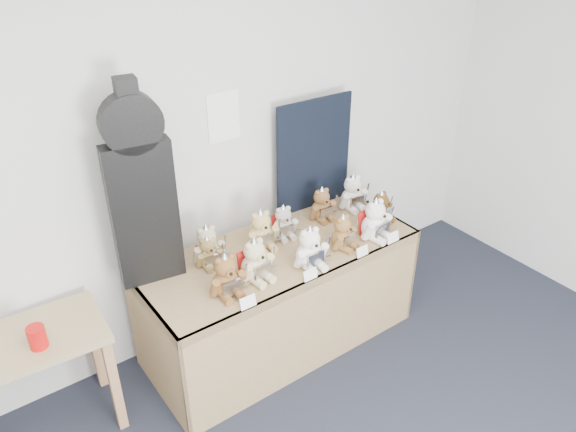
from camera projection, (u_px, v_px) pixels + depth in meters
room_shell at (224, 117)px, 3.26m from camera, size 6.00×6.00×6.00m
display_table at (286, 276)px, 3.43m from camera, size 1.73×0.73×0.72m
side_table at (26, 358)px, 2.85m from camera, size 0.83×0.50×0.67m
guitar_case at (141, 189)px, 2.89m from camera, size 0.36×0.15×1.15m
navy_board at (314, 155)px, 3.69m from camera, size 0.57×0.04×0.76m
red_cup at (37, 337)px, 2.72m from camera, size 0.09×0.09×0.12m
teddy_front_far_left at (226, 277)px, 2.99m from camera, size 0.23×0.19×0.28m
teddy_front_left at (255, 262)px, 3.11m from camera, size 0.24×0.21×0.29m
teddy_front_centre at (310, 249)px, 3.21m from camera, size 0.23×0.19×0.29m
teddy_front_right at (343, 233)px, 3.39m from camera, size 0.21×0.18×0.25m
teddy_front_far_right at (375, 221)px, 3.48m from camera, size 0.25×0.21×0.30m
teddy_front_end at (381, 208)px, 3.66m from camera, size 0.20×0.18×0.24m
teddy_back_left at (208, 246)px, 3.26m from camera, size 0.22×0.18×0.27m
teddy_back_centre_left at (262, 231)px, 3.38m from camera, size 0.23×0.19×0.28m
teddy_back_centre_right at (284, 223)px, 3.50m from camera, size 0.19×0.17×0.24m
teddy_back_right at (322, 205)px, 3.68m from camera, size 0.20×0.17×0.25m
teddy_back_end at (353, 194)px, 3.80m from camera, size 0.22×0.19×0.27m
teddy_back_far_left at (208, 253)px, 3.23m from camera, size 0.18×0.15×0.22m
entry_card_a at (248, 302)px, 2.92m from camera, size 0.09×0.02×0.07m
entry_card_b at (310, 274)px, 3.13m from camera, size 0.09×0.02×0.06m
entry_card_c at (362, 251)px, 3.34m from camera, size 0.09×0.02×0.06m
entry_card_d at (393, 237)px, 3.46m from camera, size 0.09×0.02×0.07m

